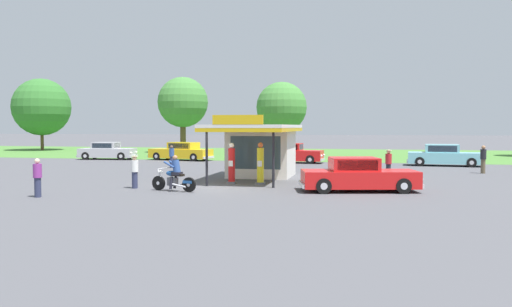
{
  "coord_description": "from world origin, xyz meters",
  "views": [
    {
      "loc": [
        7.06,
        -22.89,
        2.83
      ],
      "look_at": [
        1.4,
        3.62,
        1.4
      ],
      "focal_mm": 36.12,
      "sensor_mm": 36.0,
      "label": 1
    }
  ],
  "objects": [
    {
      "name": "ground_plane",
      "position": [
        0.0,
        0.0,
        0.0
      ],
      "size": [
        300.0,
        300.0,
        0.0
      ],
      "primitive_type": "plane",
      "color": "#4C4C51"
    },
    {
      "name": "grass_verge_strip",
      "position": [
        0.0,
        30.0,
        0.0
      ],
      "size": [
        120.0,
        24.0,
        0.01
      ],
      "primitive_type": "cube",
      "color": "#477A33",
      "rests_on": "ground"
    },
    {
      "name": "service_station_kiosk",
      "position": [
        1.31,
        5.1,
        1.72
      ],
      "size": [
        4.1,
        7.59,
        3.36
      ],
      "color": "silver",
      "rests_on": "ground"
    },
    {
      "name": "gas_pump_nearside",
      "position": [
        0.58,
        1.66,
        0.92
      ],
      "size": [
        0.44,
        0.44,
        2.02
      ],
      "color": "slate",
      "rests_on": "ground"
    },
    {
      "name": "gas_pump_offside",
      "position": [
        2.04,
        1.66,
        0.94
      ],
      "size": [
        0.44,
        0.44,
        2.05
      ],
      "color": "slate",
      "rests_on": "ground"
    },
    {
      "name": "motorcycle_with_rider",
      "position": [
        -1.1,
        -1.78,
        0.65
      ],
      "size": [
        2.18,
        0.79,
        1.58
      ],
      "color": "black",
      "rests_on": "ground"
    },
    {
      "name": "featured_classic_sedan",
      "position": [
        6.75,
        -0.09,
        0.67
      ],
      "size": [
        5.4,
        2.95,
        1.48
      ],
      "color": "red",
      "rests_on": "ground"
    },
    {
      "name": "parked_car_back_row_centre_left",
      "position": [
        12.57,
        15.93,
        0.71
      ],
      "size": [
        5.35,
        2.36,
        1.54
      ],
      "color": "#7AC6D1",
      "rests_on": "ground"
    },
    {
      "name": "parked_car_back_row_right",
      "position": [
        -8.08,
        17.88,
        0.69
      ],
      "size": [
        5.73,
        2.89,
        1.5
      ],
      "color": "gold",
      "rests_on": "ground"
    },
    {
      "name": "parked_car_back_row_left",
      "position": [
        -14.68,
        17.61,
        0.68
      ],
      "size": [
        4.96,
        2.38,
        1.47
      ],
      "color": "#B7B7BC",
      "rests_on": "ground"
    },
    {
      "name": "parked_car_back_row_far_left",
      "position": [
        1.39,
        16.75,
        0.69
      ],
      "size": [
        5.13,
        2.18,
        1.52
      ],
      "color": "red",
      "rests_on": "ground"
    },
    {
      "name": "bystander_admiring_sedan",
      "position": [
        -3.25,
        -1.17,
        0.79
      ],
      "size": [
        0.34,
        0.34,
        1.5
      ],
      "color": "#2D3351",
      "rests_on": "ground"
    },
    {
      "name": "bystander_standing_back_lot",
      "position": [
        13.99,
        10.13,
        0.89
      ],
      "size": [
        0.34,
        0.34,
        1.69
      ],
      "color": "brown",
      "rests_on": "ground"
    },
    {
      "name": "bystander_chatting_near_pumps",
      "position": [
        8.28,
        5.82,
        0.83
      ],
      "size": [
        0.34,
        0.34,
        1.57
      ],
      "color": "black",
      "rests_on": "ground"
    },
    {
      "name": "bystander_strolling_foreground",
      "position": [
        -5.92,
        10.24,
        0.8
      ],
      "size": [
        0.34,
        0.34,
        1.54
      ],
      "color": "#2D3351",
      "rests_on": "ground"
    },
    {
      "name": "bystander_leaning_by_kiosk",
      "position": [
        -5.74,
        -4.73,
        0.81
      ],
      "size": [
        0.34,
        0.34,
        1.56
      ],
      "color": "#2D3351",
      "rests_on": "ground"
    },
    {
      "name": "tree_oak_distant_spare",
      "position": [
        -1.13,
        27.61,
        4.72
      ],
      "size": [
        5.01,
        5.01,
        7.24
      ],
      "color": "brown",
      "rests_on": "ground"
    },
    {
      "name": "tree_oak_right",
      "position": [
        -12.1,
        29.77,
        5.3
      ],
      "size": [
        5.41,
        5.41,
        8.13
      ],
      "color": "brown",
      "rests_on": "ground"
    },
    {
      "name": "tree_oak_left",
      "position": [
        -30.5,
        31.43,
        5.11
      ],
      "size": [
        6.72,
        6.72,
        8.48
      ],
      "color": "brown",
      "rests_on": "ground"
    }
  ]
}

